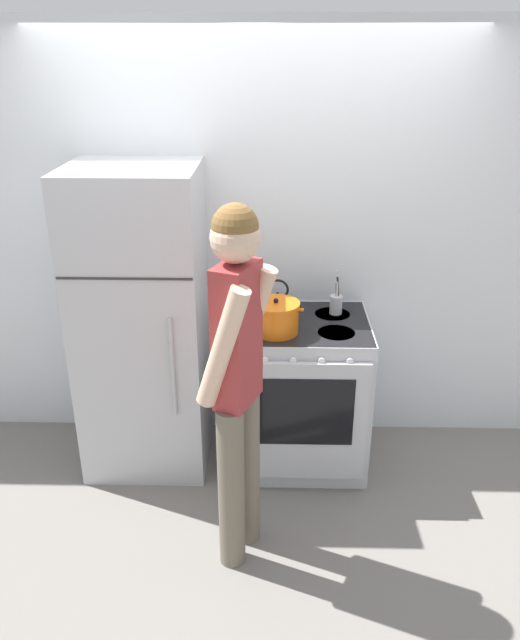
# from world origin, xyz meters

# --- Properties ---
(ground_plane) EXTENTS (14.00, 14.00, 0.00)m
(ground_plane) POSITION_xyz_m (0.00, 0.00, 0.00)
(ground_plane) COLOR slate
(wall_back) EXTENTS (10.00, 0.06, 2.55)m
(wall_back) POSITION_xyz_m (0.00, 0.03, 1.27)
(wall_back) COLOR silver
(wall_back) RESTS_ON ground_plane
(refrigerator) EXTENTS (0.71, 0.68, 1.81)m
(refrigerator) POSITION_xyz_m (-0.64, -0.33, 0.91)
(refrigerator) COLOR #B7BABF
(refrigerator) RESTS_ON ground_plane
(stove_range) EXTENTS (0.75, 0.70, 0.92)m
(stove_range) POSITION_xyz_m (0.30, -0.36, 0.47)
(stove_range) COLOR silver
(stove_range) RESTS_ON ground_plane
(dutch_oven_pot) EXTENTS (0.31, 0.27, 0.20)m
(dutch_oven_pot) POSITION_xyz_m (0.13, -0.46, 1.01)
(dutch_oven_pot) COLOR orange
(dutch_oven_pot) RESTS_ON stove_range
(tea_kettle) EXTENTS (0.21, 0.17, 0.22)m
(tea_kettle) POSITION_xyz_m (0.14, -0.20, 0.99)
(tea_kettle) COLOR silver
(tea_kettle) RESTS_ON stove_range
(utensil_jar) EXTENTS (0.07, 0.07, 0.27)m
(utensil_jar) POSITION_xyz_m (0.49, -0.19, 0.99)
(utensil_jar) COLOR #B7BABF
(utensil_jar) RESTS_ON stove_range
(person) EXTENTS (0.39, 0.44, 1.81)m
(person) POSITION_xyz_m (-0.04, -1.14, 1.03)
(person) COLOR #6B6051
(person) RESTS_ON ground_plane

